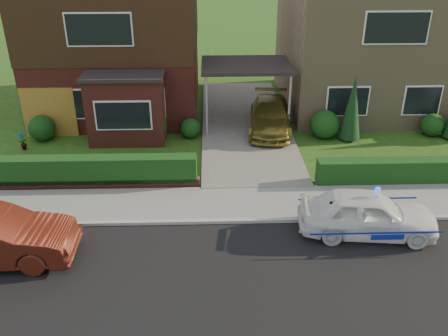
{
  "coord_description": "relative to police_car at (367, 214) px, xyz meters",
  "views": [
    {
      "loc": [
        -1.57,
        -8.84,
        7.88
      ],
      "look_at": [
        -1.18,
        3.5,
        1.62
      ],
      "focal_mm": 38.0,
      "sensor_mm": 36.0,
      "label": 1
    }
  ],
  "objects": [
    {
      "name": "ground",
      "position": [
        -2.85,
        -2.4,
        -0.66
      ],
      "size": [
        120.0,
        120.0,
        0.0
      ],
      "primitive_type": "plane",
      "color": "#224713",
      "rests_on": "ground"
    },
    {
      "name": "road",
      "position": [
        -2.85,
        -2.4,
        -0.66
      ],
      "size": [
        60.0,
        6.0,
        0.02
      ],
      "primitive_type": "cube",
      "color": "black",
      "rests_on": "ground"
    },
    {
      "name": "kerb",
      "position": [
        -2.85,
        0.65,
        -0.6
      ],
      "size": [
        60.0,
        0.16,
        0.12
      ],
      "primitive_type": "cube",
      "color": "#9E9993",
      "rests_on": "ground"
    },
    {
      "name": "sidewalk",
      "position": [
        -2.85,
        1.7,
        -0.61
      ],
      "size": [
        60.0,
        2.0,
        0.1
      ],
      "primitive_type": "cube",
      "color": "slate",
      "rests_on": "ground"
    },
    {
      "name": "driveway",
      "position": [
        -2.85,
        8.6,
        -0.6
      ],
      "size": [
        3.8,
        12.0,
        0.12
      ],
      "primitive_type": "cube",
      "color": "#666059",
      "rests_on": "ground"
    },
    {
      "name": "house_left",
      "position": [
        -8.63,
        11.5,
        3.15
      ],
      "size": [
        7.5,
        9.53,
        7.25
      ],
      "color": "maroon",
      "rests_on": "ground"
    },
    {
      "name": "house_right",
      "position": [
        2.95,
        11.59,
        3.0
      ],
      "size": [
        7.5,
        8.06,
        7.25
      ],
      "color": "#9C8560",
      "rests_on": "ground"
    },
    {
      "name": "carport_link",
      "position": [
        -2.85,
        8.55,
        2.0
      ],
      "size": [
        3.8,
        3.0,
        2.77
      ],
      "color": "black",
      "rests_on": "ground"
    },
    {
      "name": "garage_door",
      "position": [
        -11.1,
        7.56,
        0.39
      ],
      "size": [
        2.2,
        0.1,
        2.1
      ],
      "primitive_type": "cube",
      "color": "brown",
      "rests_on": "ground"
    },
    {
      "name": "dwarf_wall",
      "position": [
        -8.65,
        2.9,
        -0.48
      ],
      "size": [
        7.7,
        0.25,
        0.36
      ],
      "primitive_type": "cube",
      "color": "maroon",
      "rests_on": "ground"
    },
    {
      "name": "hedge_left",
      "position": [
        -8.65,
        3.05,
        -0.66
      ],
      "size": [
        7.5,
        0.55,
        0.9
      ],
      "primitive_type": "cube",
      "color": "#123510",
      "rests_on": "ground"
    },
    {
      "name": "hedge_right",
      "position": [
        2.95,
        2.95,
        -0.66
      ],
      "size": [
        7.5,
        0.55,
        0.8
      ],
      "primitive_type": "cube",
      "color": "#123510",
      "rests_on": "ground"
    },
    {
      "name": "shrub_left_far",
      "position": [
        -11.35,
        7.1,
        -0.12
      ],
      "size": [
        1.08,
        1.08,
        1.08
      ],
      "primitive_type": "sphere",
      "color": "#123510",
      "rests_on": "ground"
    },
    {
      "name": "shrub_left_mid",
      "position": [
        -6.85,
        6.9,
        0.0
      ],
      "size": [
        1.32,
        1.32,
        1.32
      ],
      "primitive_type": "sphere",
      "color": "#123510",
      "rests_on": "ground"
    },
    {
      "name": "shrub_left_near",
      "position": [
        -5.25,
        7.2,
        -0.24
      ],
      "size": [
        0.84,
        0.84,
        0.84
      ],
      "primitive_type": "sphere",
      "color": "#123510",
      "rests_on": "ground"
    },
    {
      "name": "shrub_right_near",
      "position": [
        0.35,
        7.0,
        -0.06
      ],
      "size": [
        1.2,
        1.2,
        1.2
      ],
      "primitive_type": "sphere",
      "color": "#123510",
      "rests_on": "ground"
    },
    {
      "name": "shrub_right_mid",
      "position": [
        4.95,
        7.1,
        -0.18
      ],
      "size": [
        0.96,
        0.96,
        0.96
      ],
      "primitive_type": "sphere",
      "color": "#123510",
      "rests_on": "ground"
    },
    {
      "name": "conifer_a",
      "position": [
        1.35,
        6.8,
        0.64
      ],
      "size": [
        0.9,
        0.9,
        2.6
      ],
      "primitive_type": "cone",
      "color": "black",
      "rests_on": "ground"
    },
    {
      "name": "police_car",
      "position": [
        0.0,
        0.0,
        0.0
      ],
      "size": [
        3.55,
        4.0,
        1.48
      ],
      "rotation": [
        0.0,
        0.0,
        1.47
      ],
      "color": "white",
      "rests_on": "ground"
    },
    {
      "name": "driveway_car",
      "position": [
        -1.85,
        7.73,
        0.08
      ],
      "size": [
        2.25,
        4.45,
        1.24
      ],
      "primitive_type": "imported",
      "rotation": [
        0.0,
        0.0,
        -0.12
      ],
      "color": "olive",
      "rests_on": "driveway"
    },
    {
      "name": "potted_plant_a",
      "position": [
        -11.85,
        6.19,
        -0.29
      ],
      "size": [
        0.46,
        0.38,
        0.74
      ],
      "primitive_type": "imported",
      "rotation": [
        0.0,
        0.0,
        0.34
      ],
      "color": "gray",
      "rests_on": "ground"
    },
    {
      "name": "potted_plant_b",
      "position": [
        -10.39,
        3.6,
        -0.27
      ],
      "size": [
        0.54,
        0.53,
        0.77
      ],
      "primitive_type": "imported",
      "rotation": [
        0.0,
        0.0,
        0.86
      ],
      "color": "gray",
      "rests_on": "ground"
    },
    {
      "name": "potted_plant_c",
      "position": [
        -10.33,
        3.6,
        -0.29
      ],
      "size": [
        0.57,
        0.57,
        0.73
      ],
      "primitive_type": "imported",
      "rotation": [
        0.0,
        0.0,
        1.01
      ],
      "color": "gray",
      "rests_on": "ground"
    }
  ]
}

